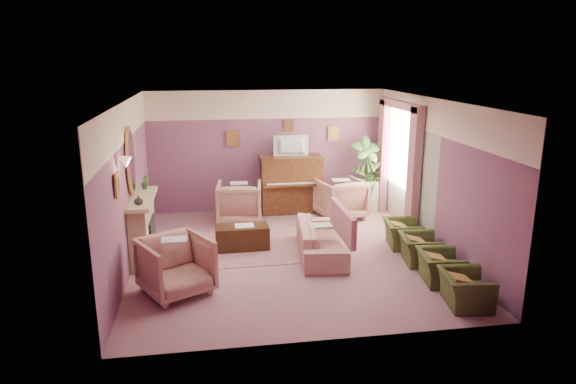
{
  "coord_description": "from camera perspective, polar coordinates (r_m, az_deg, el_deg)",
  "views": [
    {
      "loc": [
        -1.39,
        -8.74,
        3.52
      ],
      "look_at": [
        0.07,
        0.4,
        1.08
      ],
      "focal_mm": 32.0,
      "sensor_mm": 36.0,
      "label": 1
    }
  ],
  "objects": [
    {
      "name": "mirror_glass",
      "position": [
        9.2,
        -16.94,
        3.33
      ],
      "size": [
        0.01,
        0.6,
        1.06
      ],
      "primitive_type": "ellipsoid",
      "color": "white",
      "rests_on": "wall_left"
    },
    {
      "name": "mantel_plant",
      "position": [
        9.82,
        -15.59,
        1.08
      ],
      "size": [
        0.16,
        0.16,
        0.28
      ],
      "primitive_type": "imported",
      "color": "#3D6930",
      "rests_on": "mantel_shelf"
    },
    {
      "name": "stripe_panel",
      "position": [
        11.13,
        12.97,
        1.68
      ],
      "size": [
        0.01,
        3.0,
        2.15
      ],
      "primitive_type": "cube",
      "color": "#A1A996",
      "rests_on": "wall_right"
    },
    {
      "name": "wall_front",
      "position": [
        6.28,
        4.3,
        -5.04
      ],
      "size": [
        5.5,
        0.02,
        2.8
      ],
      "primitive_type": "cube",
      "color": "#654469",
      "rests_on": "floor"
    },
    {
      "name": "fire_ember",
      "position": [
        9.59,
        -14.9,
        -5.89
      ],
      "size": [
        0.06,
        0.54,
        0.1
      ],
      "primitive_type": "cube",
      "color": "#FF2400",
      "rests_on": "floor"
    },
    {
      "name": "wall_left",
      "position": [
        9.1,
        -17.38,
        0.59
      ],
      "size": [
        0.02,
        6.0,
        2.8
      ],
      "primitive_type": "cube",
      "color": "#654469",
      "rests_on": "floor"
    },
    {
      "name": "piano_keys",
      "position": [
        11.57,
        0.63,
        0.95
      ],
      "size": [
        1.2,
        0.08,
        0.02
      ],
      "primitive_type": "cube",
      "color": "white",
      "rests_on": "piano"
    },
    {
      "name": "mantel_shelf",
      "position": [
        9.33,
        -15.93,
        -0.73
      ],
      "size": [
        0.4,
        1.55,
        0.07
      ],
      "primitive_type": "cube",
      "color": "tan",
      "rests_on": "fireplace_surround"
    },
    {
      "name": "sofa",
      "position": [
        9.4,
        3.69,
        -4.65
      ],
      "size": [
        0.66,
        1.99,
        0.8
      ],
      "primitive_type": "imported",
      "color": "tan",
      "rests_on": "floor"
    },
    {
      "name": "side_plant_small",
      "position": [
        12.18,
        9.87,
        1.82
      ],
      "size": [
        0.16,
        0.16,
        0.28
      ],
      "primitive_type": "imported",
      "color": "#3D6930",
      "rests_on": "side_table"
    },
    {
      "name": "floral_armchair_right",
      "position": [
        11.56,
        5.88,
        -0.51
      ],
      "size": [
        0.94,
        0.94,
        0.98
      ],
      "primitive_type": "imported",
      "color": "tan",
      "rests_on": "floor"
    },
    {
      "name": "wall_back",
      "position": [
        12.01,
        -2.26,
        4.58
      ],
      "size": [
        5.5,
        0.02,
        2.8
      ],
      "primitive_type": "cube",
      "color": "#654469",
      "rests_on": "floor"
    },
    {
      "name": "palm_pot",
      "position": [
        12.21,
        8.53,
        -1.34
      ],
      "size": [
        0.34,
        0.34,
        0.34
      ],
      "primitive_type": "cylinder",
      "color": "#A86036",
      "rests_on": "floor"
    },
    {
      "name": "olive_chair_d",
      "position": [
        10.06,
        12.63,
        -4.1
      ],
      "size": [
        0.54,
        0.77,
        0.66
      ],
      "primitive_type": "imported",
      "color": "#414C20",
      "rests_on": "floor"
    },
    {
      "name": "olive_chair_a",
      "position": [
        7.99,
        19.12,
        -9.64
      ],
      "size": [
        0.54,
        0.77,
        0.66
      ],
      "primitive_type": "imported",
      "color": "#414C20",
      "rests_on": "floor"
    },
    {
      "name": "print_back_right",
      "position": [
        12.19,
        5.04,
        6.49
      ],
      "size": [
        0.26,
        0.03,
        0.34
      ],
      "primitive_type": "cube",
      "color": "tan",
      "rests_on": "wall_back"
    },
    {
      "name": "picture_rail_band",
      "position": [
        11.86,
        -2.31,
        9.69
      ],
      "size": [
        5.5,
        0.01,
        0.65
      ],
      "primitive_type": "cube",
      "color": "beige",
      "rests_on": "wall_back"
    },
    {
      "name": "hearth",
      "position": [
        9.66,
        -14.46,
        -7.04
      ],
      "size": [
        0.55,
        1.5,
        0.02
      ],
      "primitive_type": "cube",
      "color": "tan",
      "rests_on": "floor"
    },
    {
      "name": "print_back_left",
      "position": [
        11.85,
        -6.12,
        5.94
      ],
      "size": [
        0.3,
        0.03,
        0.38
      ],
      "primitive_type": "cube",
      "color": "tan",
      "rests_on": "wall_back"
    },
    {
      "name": "floral_armchair_left",
      "position": [
        11.27,
        -5.43,
        -0.89
      ],
      "size": [
        0.94,
        0.94,
        0.98
      ],
      "primitive_type": "imported",
      "color": "tan",
      "rests_on": "floor"
    },
    {
      "name": "fireplace_surround",
      "position": [
        9.5,
        -15.87,
        -4.05
      ],
      "size": [
        0.3,
        1.4,
        1.1
      ],
      "primitive_type": "cube",
      "color": "tan",
      "rests_on": "floor"
    },
    {
      "name": "mirror_frame",
      "position": [
        9.2,
        -17.1,
        3.32
      ],
      "size": [
        0.04,
        0.72,
        1.2
      ],
      "primitive_type": "ellipsoid",
      "color": "tan",
      "rests_on": "wall_left"
    },
    {
      "name": "fireplace_inset",
      "position": [
        9.53,
        -15.21,
        -4.89
      ],
      "size": [
        0.18,
        0.72,
        0.68
      ],
      "primitive_type": "cube",
      "color": "black",
      "rests_on": "floor"
    },
    {
      "name": "print_back_mid",
      "position": [
        11.95,
        0.13,
        7.45
      ],
      "size": [
        0.22,
        0.03,
        0.26
      ],
      "primitive_type": "cube",
      "color": "tan",
      "rests_on": "wall_back"
    },
    {
      "name": "mantel_vase",
      "position": [
        8.82,
        -16.28,
        -0.9
      ],
      "size": [
        0.16,
        0.16,
        0.16
      ],
      "primitive_type": "imported",
      "color": "beige",
      "rests_on": "mantel_shelf"
    },
    {
      "name": "wall_right",
      "position": [
        9.9,
        15.92,
        1.82
      ],
      "size": [
        0.02,
        6.0,
        2.8
      ],
      "primitive_type": "cube",
      "color": "#654469",
      "rests_on": "floor"
    },
    {
      "name": "print_left_wall",
      "position": [
        7.87,
        -18.46,
        0.75
      ],
      "size": [
        0.03,
        0.28,
        0.36
      ],
      "primitive_type": "cube",
      "color": "tan",
      "rests_on": "wall_left"
    },
    {
      "name": "olive_chair_b",
      "position": [
        8.66,
        16.59,
        -7.51
      ],
      "size": [
        0.54,
        0.77,
        0.66
      ],
      "primitive_type": "imported",
      "color": "#414C20",
      "rests_on": "floor"
    },
    {
      "name": "sofa_throw",
      "position": [
        9.43,
        6.09,
        -3.37
      ],
      "size": [
        0.1,
        1.51,
        0.55
      ],
      "primitive_type": "cube",
      "color": "#A4616A",
      "rests_on": "sofa"
    },
    {
      "name": "piano",
      "position": [
        11.93,
        0.34,
        0.83
      ],
      "size": [
        1.4,
        0.6,
        1.3
      ],
      "primitive_type": "cube",
      "color": "#4E2B16",
      "rests_on": "floor"
    },
    {
      "name": "window_blind",
      "position": [
        11.22,
        12.51,
        5.07
      ],
      "size": [
        0.03,
        1.4,
        1.8
      ],
      "primitive_type": "cube",
      "color": "silver",
      "rests_on": "wall_right"
    },
    {
      "name": "table_paper",
      "position": [
        9.7,
        -4.87,
        -3.73
      ],
      "size": [
        0.35,
        0.28,
        0.01
      ],
      "primitive_type": "cube",
      "color": "white",
      "rests_on": "coffee_table"
    },
    {
      "name": "olive_chair_c",
      "position": [
        9.35,
        14.46,
        -5.68
      ],
      "size": [
        0.54,
        0.77,
        0.66
      ],
      "primitive_type": "imported",
      "color": "#414C20",
      "rests_on": "floor"
    },
    {
      "name": "curtain_right",
      "position": [
        12.11,
        10.48,
        3.95
      ],
      "size": [
        0.16,
        0.34,
        2.6
      ],
      "primitive_type": "cube",
      "color": "#A4616A",
      "rests_on": "floor"
    },
    {
      "name": "side_table",
      "position": [
        12.35,
        9.1,
        -0.3
      ],
      "size": [
        0.52,
        0.52,
        0.7
      ],
      "primitive_type": "cylinder",
      "color": "silver",
      "rests_on": "floor"
    },
    {
      "name": "floral_armchair_front",
      "position": [
        8.04,
        -12.36,
        -7.73
      ],
      "size": [
        0.94,
        0.94,
        0.98
      ],
      "primitive_type": "imported",
      "color": "tan",
      "rests_on": "floor"
    },
    {
      "name": "sconce_shade",
      "position": [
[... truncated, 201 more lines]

